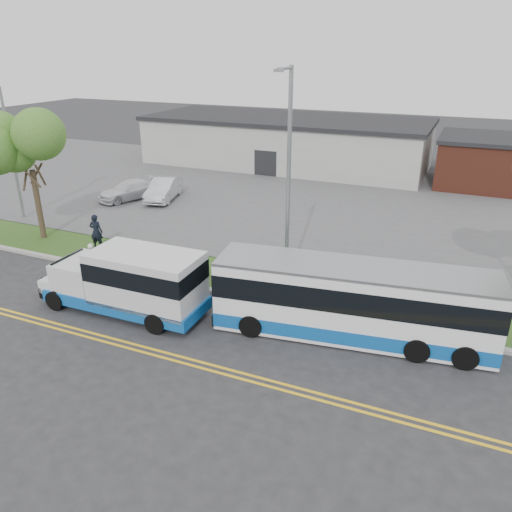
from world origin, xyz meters
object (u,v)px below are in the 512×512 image
at_px(streetlight_far, 10,149).
at_px(parked_car_a, 164,189).
at_px(streetlight_near, 288,177).
at_px(pedestrian, 96,232).
at_px(tree_west, 29,150).
at_px(transit_bus, 352,301).
at_px(shuttle_bus, 132,280).
at_px(parked_car_b, 129,190).

height_order(streetlight_far, parked_car_a, streetlight_far).
xyz_separation_m(streetlight_near, pedestrian, (-10.99, 0.36, -4.17)).
bearing_deg(streetlight_far, tree_west, -28.98).
xyz_separation_m(pedestrian, parked_car_a, (-1.91, 9.42, -0.22)).
relative_size(streetlight_far, transit_bus, 0.76).
xyz_separation_m(tree_west, pedestrian, (4.01, -0.11, -4.06)).
relative_size(shuttle_bus, transit_bus, 0.69).
distance_m(shuttle_bus, parked_car_b, 16.88).
bearing_deg(parked_car_a, shuttle_bus, -75.95).
bearing_deg(parked_car_b, tree_west, -64.27).
relative_size(shuttle_bus, parked_car_a, 1.61).
bearing_deg(shuttle_bus, streetlight_near, 41.11).
relative_size(transit_bus, parked_car_a, 2.33).
height_order(shuttle_bus, parked_car_b, shuttle_bus).
bearing_deg(shuttle_bus, transit_bus, 10.79).
distance_m(streetlight_far, parked_car_a, 10.04).
distance_m(streetlight_far, parked_car_b, 8.15).
bearing_deg(pedestrian, parked_car_b, -76.92).
xyz_separation_m(streetlight_far, pedestrian, (8.01, -2.33, -3.41)).
xyz_separation_m(streetlight_near, shuttle_bus, (-4.99, -4.52, -3.76)).
bearing_deg(streetlight_far, streetlight_near, -8.05).
relative_size(tree_west, pedestrian, 3.57).
distance_m(streetlight_far, shuttle_bus, 16.03).
bearing_deg(tree_west, streetlight_far, 151.02).
distance_m(transit_bus, pedestrian, 14.95).
bearing_deg(transit_bus, pedestrian, 160.45).
distance_m(shuttle_bus, pedestrian, 7.74).
xyz_separation_m(tree_west, streetlight_far, (-4.00, 2.22, -0.65)).
bearing_deg(streetlight_near, parked_car_a, 142.83).
xyz_separation_m(streetlight_near, parked_car_a, (-12.90, 9.78, -4.39)).
height_order(streetlight_near, parked_car_b, streetlight_near).
distance_m(streetlight_near, parked_car_b, 18.20).
bearing_deg(pedestrian, transit_bus, 154.75).
relative_size(streetlight_near, streetlight_far, 1.19).
relative_size(shuttle_bus, pedestrian, 3.76).
bearing_deg(parked_car_b, streetlight_far, -97.14).
relative_size(streetlight_far, parked_car_a, 1.77).
bearing_deg(shuttle_bus, tree_west, 152.49).
height_order(streetlight_far, transit_bus, streetlight_far).
bearing_deg(streetlight_near, shuttle_bus, -137.88).
bearing_deg(parked_car_b, transit_bus, -7.43).
relative_size(transit_bus, parked_car_b, 2.34).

